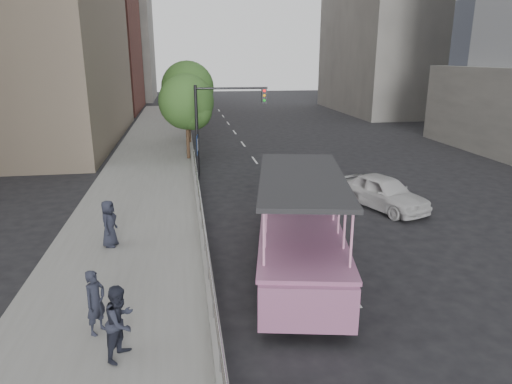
{
  "coord_description": "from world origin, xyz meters",
  "views": [
    {
      "loc": [
        -3.65,
        -13.74,
        6.72
      ],
      "look_at": [
        -1.23,
        1.4,
        2.16
      ],
      "focal_mm": 32.0,
      "sensor_mm": 36.0,
      "label": 1
    }
  ],
  "objects": [
    {
      "name": "ground",
      "position": [
        0.0,
        0.0,
        0.0
      ],
      "size": [
        160.0,
        160.0,
        0.0
      ],
      "primitive_type": "plane",
      "color": "black"
    },
    {
      "name": "sidewalk",
      "position": [
        -5.75,
        10.0,
        0.15
      ],
      "size": [
        5.5,
        80.0,
        0.3
      ],
      "primitive_type": "cube",
      "color": "gray",
      "rests_on": "ground"
    },
    {
      "name": "kerb_wall",
      "position": [
        -3.12,
        2.0,
        0.48
      ],
      "size": [
        0.24,
        30.0,
        0.36
      ],
      "primitive_type": "cube",
      "color": "gray",
      "rests_on": "sidewalk"
    },
    {
      "name": "guardrail",
      "position": [
        -3.12,
        2.0,
        1.14
      ],
      "size": [
        0.07,
        22.0,
        0.71
      ],
      "color": "#B1B1B5",
      "rests_on": "kerb_wall"
    },
    {
      "name": "duck_boat",
      "position": [
        0.07,
        0.42,
        1.22
      ],
      "size": [
        4.27,
        10.17,
        3.29
      ],
      "color": "black",
      "rests_on": "ground"
    },
    {
      "name": "car",
      "position": [
        5.26,
        5.06,
        0.77
      ],
      "size": [
        3.34,
        4.88,
        1.54
      ],
      "primitive_type": "imported",
      "rotation": [
        0.0,
        0.0,
        0.37
      ],
      "color": "silver",
      "rests_on": "ground"
    },
    {
      "name": "pedestrian_near",
      "position": [
        -5.91,
        -3.61,
        1.11
      ],
      "size": [
        0.65,
        0.71,
        1.62
      ],
      "primitive_type": "imported",
      "rotation": [
        0.0,
        0.0,
        0.99
      ],
      "color": "#222532",
      "rests_on": "sidewalk"
    },
    {
      "name": "pedestrian_mid",
      "position": [
        -5.2,
        -4.66,
        1.16
      ],
      "size": [
        0.96,
        1.04,
        1.73
      ],
      "primitive_type": "imported",
      "rotation": [
        0.0,
        0.0,
        1.12
      ],
      "color": "#222532",
      "rests_on": "sidewalk"
    },
    {
      "name": "pedestrian_far",
      "position": [
        -6.37,
        1.79,
        1.14
      ],
      "size": [
        0.71,
        0.92,
        1.67
      ],
      "primitive_type": "imported",
      "rotation": [
        0.0,
        0.0,
        1.34
      ],
      "color": "#222532",
      "rests_on": "sidewalk"
    },
    {
      "name": "parking_sign",
      "position": [
        -3.0,
        9.0,
        1.84
      ],
      "size": [
        0.1,
        0.67,
        2.96
      ],
      "color": "black",
      "rests_on": "ground"
    },
    {
      "name": "traffic_signal",
      "position": [
        -1.7,
        12.5,
        3.5
      ],
      "size": [
        4.2,
        0.32,
        5.2
      ],
      "color": "black",
      "rests_on": "ground"
    },
    {
      "name": "street_tree_near",
      "position": [
        -3.3,
        15.93,
        3.82
      ],
      "size": [
        3.52,
        3.52,
        5.72
      ],
      "color": "#3D291C",
      "rests_on": "ground"
    },
    {
      "name": "street_tree_far",
      "position": [
        -3.1,
        21.93,
        4.31
      ],
      "size": [
        3.97,
        3.97,
        6.45
      ],
      "color": "#3D291C",
      "rests_on": "ground"
    },
    {
      "name": "midrise_brick",
      "position": [
        -18.0,
        48.0,
        13.0
      ],
      "size": [
        18.0,
        16.0,
        26.0
      ],
      "primitive_type": "cube",
      "color": "brown",
      "rests_on": "ground"
    },
    {
      "name": "midrise_stone_b",
      "position": [
        -16.0,
        64.0,
        10.0
      ],
      "size": [
        16.0,
        14.0,
        20.0
      ],
      "primitive_type": "cube",
      "color": "gray",
      "rests_on": "ground"
    }
  ]
}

